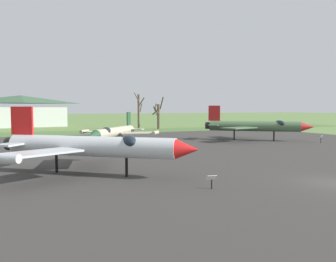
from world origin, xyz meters
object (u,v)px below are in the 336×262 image
info_placard_front_right (321,138)px  jet_fighter_rear_center (114,132)px  jet_fighter_front_right (256,126)px  visitor_building (21,112)px  jet_fighter_front_left (91,146)px  info_placard_front_left (212,180)px

info_placard_front_right → jet_fighter_rear_center: size_ratio=0.09×
jet_fighter_front_right → info_placard_front_right: bearing=-51.4°
info_placard_front_right → visitor_building: (-37.75, 63.71, 3.39)m
jet_fighter_front_left → info_placard_front_right: size_ratio=12.22×
jet_fighter_front_right → info_placard_front_right: (5.71, -7.15, -1.57)m
jet_fighter_front_left → jet_fighter_front_right: (28.66, 16.02, 0.08)m
info_placard_front_left → jet_fighter_front_right: (22.94, 23.58, 1.70)m
info_placard_front_left → jet_fighter_front_left: bearing=127.2°
info_placard_front_left → visitor_building: bearing=96.5°
jet_fighter_front_right → jet_fighter_rear_center: size_ratio=1.15×
jet_fighter_rear_center → jet_fighter_front_left: bearing=-110.8°
visitor_building → jet_fighter_front_left: bearing=-87.3°
jet_fighter_rear_center → visitor_building: 56.05m
jet_fighter_front_left → info_placard_front_left: bearing=-52.8°
jet_fighter_front_left → info_placard_front_right: jet_fighter_front_left is taller
jet_fighter_front_right → visitor_building: visitor_building is taller
info_placard_front_right → jet_fighter_rear_center: (-27.71, 8.60, 1.18)m
info_placard_front_right → jet_fighter_front_left: bearing=-165.5°
jet_fighter_front_right → jet_fighter_front_left: bearing=-150.8°
info_placard_front_right → jet_fighter_front_right: bearing=128.6°
jet_fighter_front_right → jet_fighter_rear_center: 22.05m
info_placard_front_left → jet_fighter_front_right: 32.94m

